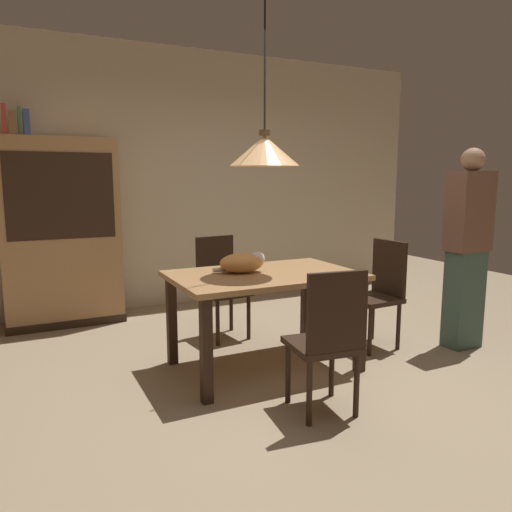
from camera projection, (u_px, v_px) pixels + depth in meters
name	position (u px, v px, depth m)	size (l,w,h in m)	color
ground	(294.00, 384.00, 3.54)	(10.00, 10.00, 0.00)	#998466
back_wall	(179.00, 179.00, 5.66)	(6.40, 0.10, 2.90)	beige
dining_table	(264.00, 286.00, 3.76)	(1.40, 0.90, 0.75)	#A87A4C
chair_near_front	(328.00, 336.00, 3.00)	(0.44, 0.44, 0.93)	black
chair_right_side	(380.00, 289.00, 4.27)	(0.42, 0.42, 0.93)	black
chair_far_back	(220.00, 282.00, 4.55)	(0.44, 0.44, 0.93)	black
cat_sleeping	(243.00, 263.00, 3.75)	(0.39, 0.27, 0.16)	#E59951
pendant_lamp	(265.00, 151.00, 3.60)	(0.52, 0.52, 1.30)	#E0A86B
hutch_bookcase	(62.00, 236.00, 4.89)	(1.12, 0.45, 1.85)	#A87A4C
book_red_tall	(4.00, 120.00, 4.53)	(0.04, 0.22, 0.28)	#B73833
book_brown_thick	(12.00, 124.00, 4.56)	(0.06, 0.24, 0.22)	brown
book_green_slim	(20.00, 122.00, 4.58)	(0.03, 0.20, 0.26)	#427A4C
book_blue_wide	(26.00, 123.00, 4.61)	(0.06, 0.24, 0.24)	#384C93
person_standing	(467.00, 249.00, 4.20)	(0.36, 0.22, 1.71)	#3D564C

